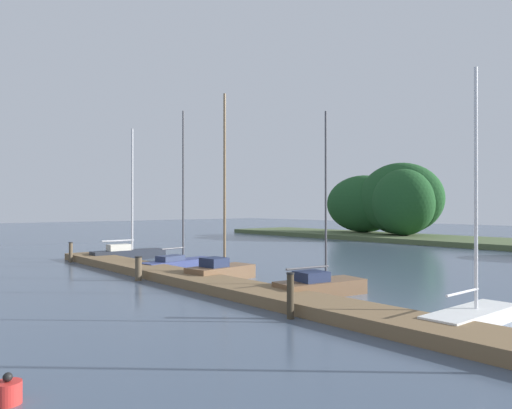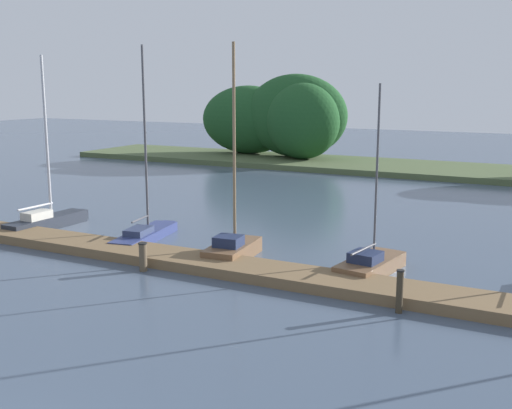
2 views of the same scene
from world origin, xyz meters
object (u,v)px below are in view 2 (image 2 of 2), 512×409
at_px(sailboat_1, 146,232).
at_px(sailboat_2, 233,246).
at_px(mooring_piling_1, 143,257).
at_px(sailboat_0, 48,218).
at_px(sailboat_3, 372,263).
at_px(mooring_piling_2, 400,291).

relative_size(sailboat_1, sailboat_2, 1.01).
bearing_deg(mooring_piling_1, sailboat_0, 157.15).
xyz_separation_m(sailboat_0, sailboat_3, (14.46, 0.10, -0.11)).
relative_size(mooring_piling_1, mooring_piling_2, 0.80).
bearing_deg(sailboat_2, mooring_piling_1, 138.77).
height_order(sailboat_1, sailboat_2, sailboat_1).
height_order(sailboat_3, mooring_piling_1, sailboat_3).
bearing_deg(sailboat_3, sailboat_1, 97.69).
xyz_separation_m(sailboat_2, mooring_piling_1, (-1.93, -2.75, 0.04)).
distance_m(sailboat_3, mooring_piling_1, 7.64).
bearing_deg(sailboat_1, sailboat_3, -101.23).
xyz_separation_m(sailboat_2, mooring_piling_2, (6.72, -2.67, 0.17)).
bearing_deg(sailboat_0, mooring_piling_1, -111.36).
relative_size(sailboat_0, mooring_piling_2, 6.00).
bearing_deg(mooring_piling_2, sailboat_0, 169.15).
height_order(sailboat_1, mooring_piling_1, sailboat_1).
xyz_separation_m(sailboat_1, sailboat_2, (4.43, -0.71, 0.10)).
height_order(mooring_piling_1, mooring_piling_2, mooring_piling_2).
relative_size(sailboat_2, mooring_piling_1, 7.77).
relative_size(sailboat_2, mooring_piling_2, 6.19).
bearing_deg(mooring_piling_2, sailboat_3, 118.74).
xyz_separation_m(sailboat_1, mooring_piling_2, (11.15, -3.38, 0.27)).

